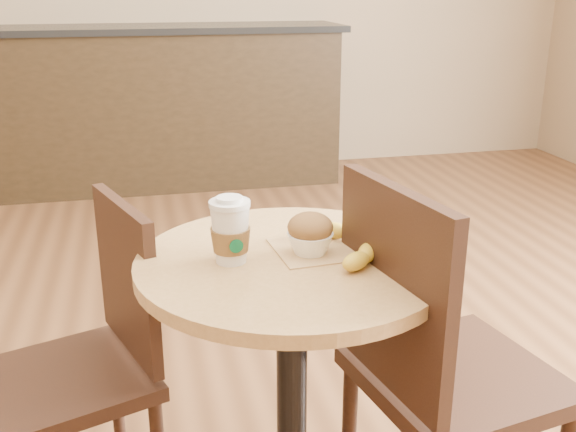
% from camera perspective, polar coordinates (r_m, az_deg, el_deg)
% --- Properties ---
extents(cafe_table, '(0.67, 0.67, 0.75)m').
position_cam_1_polar(cafe_table, '(1.54, 0.33, -11.34)').
color(cafe_table, black).
rests_on(cafe_table, ground).
extents(chair_left, '(0.47, 0.47, 0.83)m').
position_cam_1_polar(chair_left, '(1.72, -16.40, -11.38)').
color(chair_left, black).
rests_on(chair_left, ground).
extents(chair_right, '(0.48, 0.48, 0.93)m').
position_cam_1_polar(chair_right, '(1.55, 12.31, -12.20)').
color(chair_right, black).
rests_on(chair_right, ground).
extents(service_counter, '(2.30, 0.65, 1.04)m').
position_cam_1_polar(service_counter, '(4.60, -10.09, 9.15)').
color(service_counter, black).
rests_on(service_counter, ground).
extents(kraft_bag, '(0.25, 0.20, 0.00)m').
position_cam_1_polar(kraft_bag, '(1.49, 3.50, -2.65)').
color(kraft_bag, tan).
rests_on(kraft_bag, cafe_table).
extents(coffee_cup, '(0.09, 0.09, 0.14)m').
position_cam_1_polar(coffee_cup, '(1.40, -4.90, -1.44)').
color(coffee_cup, silver).
rests_on(coffee_cup, cafe_table).
extents(muffin, '(0.10, 0.10, 0.09)m').
position_cam_1_polar(muffin, '(1.44, 1.89, -1.50)').
color(muffin, white).
rests_on(muffin, kraft_bag).
extents(banana, '(0.19, 0.29, 0.04)m').
position_cam_1_polar(banana, '(1.46, 4.74, -2.30)').
color(banana, gold).
rests_on(banana, kraft_bag).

